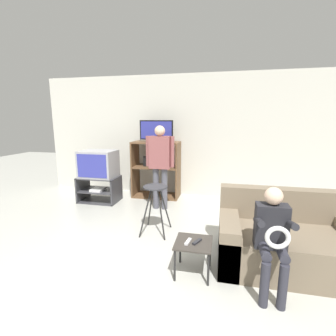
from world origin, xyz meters
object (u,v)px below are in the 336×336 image
object	(u,v)px
television_main	(98,164)
remote_control_black	(197,242)
television_flat	(156,132)
person_standing_adult	(160,160)
media_shelf	(156,169)
couch	(287,241)
remote_control_white	(188,242)
tv_stand	(99,189)
person_seated_child	(272,233)
snack_table	(193,246)
folding_stool	(155,195)

from	to	relation	value
television_main	remote_control_black	size ratio (longest dim) A/B	4.79
television_flat	person_standing_adult	bearing A→B (deg)	-70.03
television_main	person_standing_adult	xyz separation A→B (m)	(1.33, -0.17, 0.16)
person_standing_adult	television_flat	bearing A→B (deg)	109.97
media_shelf	remote_control_black	bearing A→B (deg)	-66.05
television_main	couch	world-z (taller)	television_main
media_shelf	television_main	bearing A→B (deg)	-153.00
remote_control_white	couch	size ratio (longest dim) A/B	0.09
tv_stand	television_main	size ratio (longest dim) A/B	1.14
television_main	person_seated_child	size ratio (longest dim) A/B	0.67
remote_control_black	person_standing_adult	bearing A→B (deg)	141.47
television_main	television_flat	size ratio (longest dim) A/B	0.97
television_main	remote_control_white	distance (m)	2.96
tv_stand	snack_table	size ratio (longest dim) A/B	2.01
television_flat	remote_control_white	bearing A→B (deg)	-68.11
media_shelf	tv_stand	bearing A→B (deg)	-152.15
media_shelf	remote_control_white	xyz separation A→B (m)	(1.04, -2.58, -0.23)
media_shelf	remote_control_white	size ratio (longest dim) A/B	8.33
remote_control_black	remote_control_white	bearing A→B (deg)	-141.74
remote_control_black	media_shelf	bearing A→B (deg)	140.21
tv_stand	television_flat	world-z (taller)	television_flat
television_main	remote_control_white	size ratio (longest dim) A/B	4.79
remote_control_black	person_standing_adult	distance (m)	2.13
television_flat	couch	size ratio (longest dim) A/B	0.46
television_flat	couch	bearing A→B (deg)	-45.21
person_standing_adult	television_main	bearing A→B (deg)	172.88
couch	person_seated_child	size ratio (longest dim) A/B	1.48
snack_table	person_seated_child	size ratio (longest dim) A/B	0.38
television_main	remote_control_white	xyz separation A→B (m)	(2.11, -2.04, -0.40)
person_standing_adult	media_shelf	bearing A→B (deg)	110.52
media_shelf	folding_stool	xyz separation A→B (m)	(0.44, -1.69, -0.04)
remote_control_white	media_shelf	bearing A→B (deg)	123.35
television_main	tv_stand	bearing A→B (deg)	-89.03
folding_stool	snack_table	xyz separation A→B (m)	(0.66, -0.87, -0.26)
television_main	person_seated_child	distance (m)	3.62
snack_table	person_standing_adult	size ratio (longest dim) A/B	0.25
tv_stand	media_shelf	distance (m)	1.25
tv_stand	television_flat	xyz separation A→B (m)	(1.08, 0.54, 1.16)
remote_control_black	couch	bearing A→B (deg)	48.78
remote_control_white	person_seated_child	size ratio (longest dim) A/B	0.14
media_shelf	folding_stool	distance (m)	1.74
snack_table	folding_stool	bearing A→B (deg)	127.07
snack_table	remote_control_black	bearing A→B (deg)	-7.07
person_standing_adult	person_seated_child	bearing A→B (deg)	-51.18
media_shelf	person_seated_child	xyz separation A→B (m)	(1.85, -2.68, -0.00)
television_flat	person_seated_child	distance (m)	3.33
folding_stool	couch	world-z (taller)	couch
remote_control_white	person_seated_child	distance (m)	0.84
media_shelf	person_seated_child	distance (m)	3.25
tv_stand	couch	size ratio (longest dim) A/B	0.51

